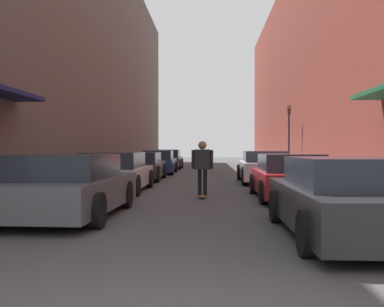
% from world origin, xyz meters
% --- Properties ---
extents(ground, '(101.49, 101.49, 0.00)m').
position_xyz_m(ground, '(0.00, 18.45, 0.00)').
color(ground, '#424244').
extents(curb_strip_left, '(1.80, 46.13, 0.12)m').
position_xyz_m(curb_strip_left, '(-4.53, 23.07, 0.06)').
color(curb_strip_left, gray).
rests_on(curb_strip_left, ground).
extents(curb_strip_right, '(1.80, 46.13, 0.12)m').
position_xyz_m(curb_strip_right, '(4.53, 23.07, 0.06)').
color(curb_strip_right, gray).
rests_on(curb_strip_right, ground).
extents(building_row_left, '(4.90, 46.13, 14.56)m').
position_xyz_m(building_row_left, '(-7.43, 23.06, 7.28)').
color(building_row_left, '#564C47').
rests_on(building_row_left, ground).
extents(building_row_right, '(4.90, 46.13, 12.83)m').
position_xyz_m(building_row_right, '(7.43, 23.06, 6.41)').
color(building_row_right, brown).
rests_on(building_row_right, ground).
extents(parked_car_left_0, '(2.04, 4.33, 1.30)m').
position_xyz_m(parked_car_left_0, '(-2.48, 6.49, 0.63)').
color(parked_car_left_0, '#515459').
rests_on(parked_car_left_0, ground).
extents(parked_car_left_1, '(2.05, 4.71, 1.30)m').
position_xyz_m(parked_car_left_1, '(-2.69, 11.75, 0.63)').
color(parked_car_left_1, '#B7B7BC').
rests_on(parked_car_left_1, ground).
extents(parked_car_left_2, '(1.97, 4.48, 1.25)m').
position_xyz_m(parked_car_left_2, '(-2.68, 16.96, 0.62)').
color(parked_car_left_2, '#232326').
rests_on(parked_car_left_2, ground).
extents(parked_car_left_3, '(1.88, 4.61, 1.33)m').
position_xyz_m(parked_car_left_3, '(-2.50, 22.23, 0.64)').
color(parked_car_left_3, navy).
rests_on(parked_car_left_3, ground).
extents(parked_car_left_4, '(1.91, 4.18, 1.37)m').
position_xyz_m(parked_car_left_4, '(-2.53, 28.14, 0.66)').
color(parked_car_left_4, '#515459').
rests_on(parked_car_left_4, ground).
extents(parked_car_right_0, '(2.00, 4.27, 1.28)m').
position_xyz_m(parked_car_right_0, '(2.60, 4.65, 0.62)').
color(parked_car_right_0, '#232326').
rests_on(parked_car_right_0, ground).
extents(parked_car_right_1, '(1.92, 4.20, 1.27)m').
position_xyz_m(parked_car_right_1, '(2.66, 9.93, 0.61)').
color(parked_car_right_1, maroon).
rests_on(parked_car_right_1, ground).
extents(parked_car_right_2, '(2.01, 4.72, 1.33)m').
position_xyz_m(parked_car_right_2, '(2.68, 15.77, 0.65)').
color(parked_car_right_2, '#B7B7BC').
rests_on(parked_car_right_2, ground).
extents(skateboarder, '(0.63, 0.78, 1.64)m').
position_xyz_m(skateboarder, '(0.22, 10.06, 1.01)').
color(skateboarder, brown).
rests_on(skateboarder, ground).
extents(traffic_light, '(0.16, 0.22, 3.67)m').
position_xyz_m(traffic_light, '(4.79, 21.58, 2.38)').
color(traffic_light, '#2D2D2D').
rests_on(traffic_light, curb_strip_right).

